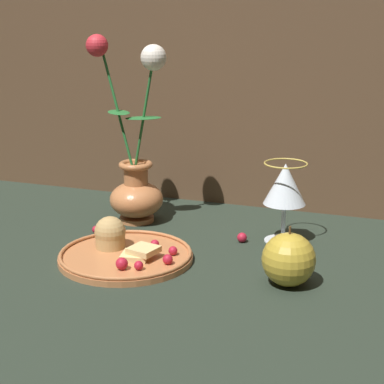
% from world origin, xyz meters
% --- Properties ---
extents(ground_plane, '(2.40, 2.40, 0.00)m').
position_xyz_m(ground_plane, '(0.00, 0.00, 0.00)').
color(ground_plane, '#232D23').
rests_on(ground_plane, ground).
extents(vase, '(0.15, 0.11, 0.37)m').
position_xyz_m(vase, '(-0.15, 0.11, 0.10)').
color(vase, '#B77042').
rests_on(vase, ground_plane).
extents(plate_with_pastries, '(0.23, 0.23, 0.07)m').
position_xyz_m(plate_with_pastries, '(-0.09, -0.08, 0.01)').
color(plate_with_pastries, '#B77042').
rests_on(plate_with_pastries, ground_plane).
extents(wine_glass, '(0.08, 0.08, 0.15)m').
position_xyz_m(wine_glass, '(0.15, 0.09, 0.10)').
color(wine_glass, silver).
rests_on(wine_glass, ground_plane).
extents(apple_beside_vase, '(0.08, 0.08, 0.10)m').
position_xyz_m(apple_beside_vase, '(0.20, -0.09, 0.04)').
color(apple_beside_vase, '#B2932D').
rests_on(apple_beside_vase, ground_plane).
extents(berry_near_plate, '(0.01, 0.01, 0.01)m').
position_xyz_m(berry_near_plate, '(-0.20, 0.02, 0.01)').
color(berry_near_plate, '#AD192D').
rests_on(berry_near_plate, ground_plane).
extents(berry_front_center, '(0.02, 0.02, 0.02)m').
position_xyz_m(berry_front_center, '(0.08, 0.06, 0.01)').
color(berry_front_center, '#AD192D').
rests_on(berry_front_center, ground_plane).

